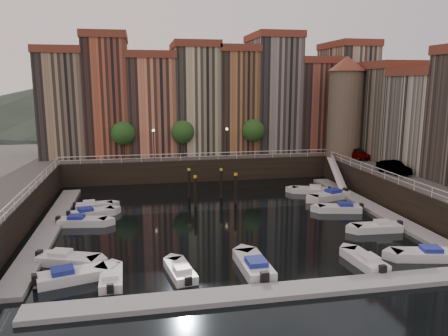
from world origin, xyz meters
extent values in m
plane|color=black|center=(0.00, 0.00, 0.00)|extent=(200.00, 200.00, 0.00)
cube|color=black|center=(0.00, 26.00, 1.50)|extent=(80.00, 20.00, 3.00)
cube|color=gray|center=(-16.20, -1.00, 0.17)|extent=(2.00, 28.00, 0.35)
cube|color=gray|center=(16.20, -1.00, 0.17)|extent=(2.00, 28.00, 0.35)
cube|color=gray|center=(0.00, -17.00, 0.17)|extent=(30.00, 2.00, 0.35)
cone|color=#2D382D|center=(-30.00, 110.00, 7.00)|extent=(80.00, 80.00, 14.00)
cone|color=#2D382D|center=(5.00, 110.00, 9.00)|extent=(100.00, 100.00, 18.00)
cone|color=#2D382D|center=(40.00, 110.00, 6.00)|extent=(70.00, 70.00, 12.00)
cube|color=#957B5E|center=(-18.00, 23.50, 10.00)|extent=(6.00, 10.00, 14.00)
cube|color=brown|center=(-18.00, 23.50, 17.50)|extent=(6.30, 10.30, 1.00)
cube|color=#AA5135|center=(-12.10, 23.50, 11.00)|extent=(5.80, 10.00, 16.00)
cube|color=brown|center=(-12.10, 23.50, 19.50)|extent=(6.10, 10.30, 1.00)
cube|color=#DD7F5A|center=(-5.95, 23.50, 9.75)|extent=(6.50, 10.00, 13.50)
cube|color=brown|center=(-5.95, 23.50, 17.00)|extent=(6.80, 10.30, 1.00)
cube|color=#C4B78B|center=(0.40, 23.50, 10.50)|extent=(6.20, 10.00, 15.00)
cube|color=brown|center=(0.40, 23.50, 18.50)|extent=(6.50, 10.30, 1.00)
cube|color=#A26A3B|center=(6.30, 23.50, 10.25)|extent=(5.60, 10.00, 14.50)
cube|color=brown|center=(6.30, 23.50, 18.00)|extent=(5.90, 10.30, 1.00)
cube|color=gray|center=(12.30, 23.50, 11.25)|extent=(6.40, 10.00, 16.50)
cube|color=brown|center=(12.30, 23.50, 20.00)|extent=(6.70, 10.30, 1.00)
cube|color=brown|center=(18.50, 23.50, 9.50)|extent=(6.00, 10.00, 13.00)
cube|color=brown|center=(18.50, 23.50, 16.50)|extent=(6.30, 10.30, 1.00)
cube|color=tan|center=(24.45, 23.50, 10.75)|extent=(5.90, 10.00, 15.50)
cube|color=brown|center=(24.45, 23.50, 19.00)|extent=(6.20, 10.30, 1.00)
cube|color=#756A59|center=(26.50, 12.00, 9.00)|extent=(9.00, 8.00, 12.00)
cube|color=brown|center=(26.50, 12.00, 15.50)|extent=(9.30, 8.30, 1.00)
cube|color=#BAB3A3|center=(26.50, 4.00, 8.50)|extent=(9.00, 8.00, 11.00)
cube|color=brown|center=(26.50, 4.00, 14.50)|extent=(9.30, 8.30, 1.00)
cylinder|color=#6B5B4C|center=(20.00, 14.50, 9.00)|extent=(4.60, 4.60, 12.00)
cone|color=brown|center=(20.00, 14.50, 15.80)|extent=(5.20, 5.20, 2.00)
cylinder|color=black|center=(-10.00, 18.20, 4.20)|extent=(0.30, 0.30, 2.40)
sphere|color=#1E4719|center=(-10.00, 18.20, 6.60)|extent=(3.20, 3.20, 3.20)
cylinder|color=black|center=(-2.00, 18.20, 4.20)|extent=(0.30, 0.30, 2.40)
sphere|color=#1E4719|center=(-2.00, 18.20, 6.60)|extent=(3.20, 3.20, 3.20)
cylinder|color=black|center=(8.00, 18.20, 4.20)|extent=(0.30, 0.30, 2.40)
sphere|color=#1E4719|center=(8.00, 18.20, 6.60)|extent=(3.20, 3.20, 3.20)
cylinder|color=black|center=(-6.00, 17.20, 5.00)|extent=(0.12, 0.12, 4.00)
sphere|color=#FFD88C|center=(-6.00, 17.20, 7.00)|extent=(0.36, 0.36, 0.36)
cylinder|color=black|center=(4.00, 17.20, 5.00)|extent=(0.12, 0.12, 4.00)
sphere|color=#FFD88C|center=(4.00, 17.20, 7.00)|extent=(0.36, 0.36, 0.36)
cube|color=white|center=(0.00, 16.00, 3.95)|extent=(36.00, 0.08, 0.08)
cube|color=white|center=(0.00, 16.00, 3.50)|extent=(36.00, 0.06, 0.06)
cube|color=white|center=(18.00, -1.00, 3.95)|extent=(0.08, 34.00, 0.08)
cube|color=white|center=(18.00, -1.00, 3.50)|extent=(0.06, 34.00, 0.06)
cube|color=white|center=(-18.00, -1.00, 3.95)|extent=(0.08, 34.00, 0.08)
cube|color=white|center=(-18.00, -1.00, 3.50)|extent=(0.06, 34.00, 0.06)
cube|color=white|center=(17.10, 10.00, 1.75)|extent=(2.78, 8.26, 2.81)
cube|color=white|center=(17.10, 10.00, 2.25)|extent=(1.93, 8.32, 3.65)
cylinder|color=black|center=(-2.14, 3.81, 1.50)|extent=(0.32, 0.32, 3.60)
cylinder|color=gold|center=(-2.14, 3.81, 3.35)|extent=(0.36, 0.36, 0.25)
cylinder|color=black|center=(-2.35, 7.91, 1.50)|extent=(0.32, 0.32, 3.60)
cylinder|color=gold|center=(-2.35, 7.91, 3.35)|extent=(0.36, 0.36, 0.25)
cylinder|color=black|center=(2.41, 4.26, 1.50)|extent=(0.32, 0.32, 3.60)
cylinder|color=gold|center=(2.41, 4.26, 3.35)|extent=(0.36, 0.36, 0.25)
cylinder|color=black|center=(1.32, 7.19, 1.50)|extent=(0.32, 0.32, 3.60)
cylinder|color=gold|center=(1.32, 7.19, 3.35)|extent=(0.36, 0.36, 0.25)
cube|color=silver|center=(-12.62, -12.50, 0.31)|extent=(4.81, 2.87, 0.77)
cube|color=navy|center=(-13.21, -12.67, 0.77)|extent=(1.71, 1.56, 0.51)
cube|color=black|center=(-14.89, -13.12, 0.56)|extent=(0.48, 0.59, 0.72)
cube|color=silver|center=(-13.31, -9.56, 0.30)|extent=(4.79, 3.17, 0.76)
cube|color=silver|center=(-13.88, -9.35, 0.76)|extent=(1.76, 1.64, 0.51)
cube|color=black|center=(-15.50, -8.75, 0.56)|extent=(0.51, 0.60, 0.71)
cube|color=silver|center=(-13.37, -0.33, 0.30)|extent=(4.58, 2.32, 0.75)
cube|color=navy|center=(-13.96, -0.24, 0.75)|extent=(1.56, 1.39, 0.50)
cube|color=black|center=(-15.64, 0.01, 0.55)|extent=(0.42, 0.54, 0.70)
cube|color=silver|center=(-12.83, 2.39, 0.29)|extent=(4.62, 2.95, 0.74)
cube|color=navy|center=(-13.39, 2.21, 0.74)|extent=(1.67, 1.55, 0.49)
cube|color=black|center=(-14.97, 1.68, 0.54)|extent=(0.48, 0.57, 0.69)
cube|color=silver|center=(-12.87, 5.37, 0.26)|extent=(3.97, 1.87, 0.65)
cube|color=silver|center=(-13.39, 5.31, 0.65)|extent=(1.32, 1.17, 0.44)
cube|color=black|center=(-14.86, 5.16, 0.48)|extent=(0.35, 0.46, 0.61)
cube|color=silver|center=(13.02, -13.71, 0.30)|extent=(4.70, 2.63, 0.76)
cube|color=navy|center=(13.61, -13.84, 0.76)|extent=(1.64, 1.49, 0.50)
cube|color=silver|center=(12.98, -7.16, 0.29)|extent=(4.37, 1.88, 0.73)
cube|color=silver|center=(13.57, -7.19, 0.73)|extent=(1.42, 1.24, 0.49)
cube|color=black|center=(15.22, -7.27, 0.54)|extent=(0.37, 0.50, 0.68)
cube|color=silver|center=(12.40, -0.78, 0.30)|extent=(4.60, 2.56, 0.74)
cube|color=navy|center=(12.97, -0.90, 0.74)|extent=(1.60, 1.45, 0.49)
cube|color=black|center=(14.61, -1.26, 0.54)|extent=(0.44, 0.56, 0.69)
cube|color=silver|center=(13.40, 4.06, 0.34)|extent=(5.29, 3.40, 0.84)
cube|color=navy|center=(14.04, 4.28, 0.84)|extent=(1.92, 1.78, 0.56)
cube|color=black|center=(15.84, 4.89, 0.62)|extent=(0.55, 0.66, 0.79)
cube|color=silver|center=(12.43, 7.28, 0.30)|extent=(4.66, 3.18, 0.74)
cube|color=silver|center=(12.98, 7.06, 0.74)|extent=(1.72, 1.61, 0.49)
cube|color=black|center=(14.54, 6.44, 0.54)|extent=(0.50, 0.59, 0.69)
cube|color=silver|center=(-10.02, -13.18, 0.26)|extent=(1.59, 3.88, 0.65)
cube|color=silver|center=(-10.01, -13.70, 0.65)|extent=(1.08, 1.25, 0.44)
cube|color=black|center=(-9.96, -15.18, 0.48)|extent=(0.44, 0.32, 0.61)
cube|color=silver|center=(-5.36, -13.01, 0.27)|extent=(2.15, 4.11, 0.67)
cube|color=silver|center=(-5.27, -13.53, 0.67)|extent=(1.26, 1.41, 0.44)
cube|color=black|center=(-5.02, -15.02, 0.49)|extent=(0.49, 0.38, 0.62)
cube|color=silver|center=(-0.13, -13.20, 0.33)|extent=(2.05, 4.94, 0.83)
cube|color=navy|center=(-0.11, -13.87, 0.83)|extent=(1.38, 1.60, 0.55)
cube|color=black|center=(-0.05, -15.75, 0.61)|extent=(0.57, 0.41, 0.78)
cube|color=silver|center=(8.15, -13.78, 0.29)|extent=(1.99, 4.33, 0.72)
cube|color=silver|center=(8.20, -14.36, 0.72)|extent=(1.26, 1.43, 0.48)
cube|color=black|center=(8.34, -15.97, 0.53)|extent=(0.51, 0.38, 0.67)
imported|color=gray|center=(21.02, 12.42, 3.76)|extent=(2.67, 4.76, 1.53)
imported|color=gray|center=(20.34, 2.39, 3.73)|extent=(2.12, 4.59, 1.46)
camera|label=1|loc=(-7.76, -41.57, 13.16)|focal=35.00mm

